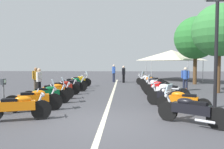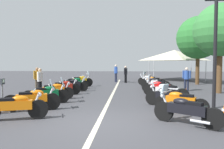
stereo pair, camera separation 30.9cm
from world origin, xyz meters
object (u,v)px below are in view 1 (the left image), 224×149
Objects in this scene: parking_meter at (3,89)px; bystander_0 at (124,73)px; roadside_tree_1 at (219,31)px; motorcycle_left_row_5 at (71,85)px; motorcycle_left_row_6 at (74,83)px; bystander_4 at (185,77)px; motorcycle_left_row_1 at (34,99)px; motorcycle_right_row_3 at (167,91)px; motorcycle_left_row_0 at (18,107)px; motorcycle_right_row_2 at (170,96)px; motorcycle_right_row_0 at (190,110)px; motorcycle_right_row_5 at (156,85)px; street_lamp_twin_globe at (217,29)px; motorcycle_right_row_4 at (160,88)px; motorcycle_left_row_3 at (54,91)px; bystander_1 at (39,79)px; motorcycle_left_row_4 at (63,87)px; bystander_3 at (36,78)px; motorcycle_right_row_6 at (154,83)px; motorcycle_left_row_7 at (79,81)px; bystander_2 at (114,72)px; motorcycle_right_row_1 at (183,101)px; traffic_cone_0 at (186,94)px; motorcycle_right_row_8 at (147,80)px; roadside_tree_0 at (196,38)px; motorcycle_right_row_7 at (151,81)px; event_tent at (172,55)px; motorcycle_left_row_2 at (47,94)px.

parking_meter is 0.82× the size of bystander_0.
motorcycle_left_row_5 is at bearing 89.75° from roadside_tree_1.
bystander_4 is at bearing -26.35° from motorcycle_left_row_6.
motorcycle_right_row_3 is at bearing 3.97° from motorcycle_left_row_1.
motorcycle_left_row_0 is at bearing -73.92° from bystander_0.
motorcycle_right_row_0 is at bearing 116.14° from motorcycle_right_row_2.
motorcycle_right_row_5 is 0.40× the size of street_lamp_twin_globe.
motorcycle_right_row_4 is 7.99m from parking_meter.
motorcycle_left_row_3 is at bearing 73.69° from motorcycle_left_row_0.
parking_meter is at bearing 53.35° from motorcycle_right_row_3.
bystander_4 is (2.21, -9.17, 0.01)m from bystander_1.
parking_meter is 4.77m from bystander_1.
motorcycle_left_row_4 is 1.05× the size of motorcycle_right_row_0.
parking_meter is at bearing 25.55° from motorcycle_right_row_0.
bystander_3 reaches higher than motorcycle_left_row_5.
motorcycle_right_row_6 is 1.22× the size of bystander_0.
motorcycle_left_row_7 is at bearing -2.15° from motorcycle_right_row_5.
motorcycle_left_row_0 is at bearing -103.57° from motorcycle_left_row_3.
motorcycle_right_row_2 is 4.34m from motorcycle_right_row_5.
motorcycle_right_row_5 is (7.02, -5.52, -0.01)m from motorcycle_left_row_0.
street_lamp_twin_globe is (-0.24, -1.83, 2.82)m from motorcycle_right_row_2.
bystander_1 is (-4.07, 1.54, 0.43)m from motorcycle_left_row_7.
bystander_1 is (-1.16, 7.09, 0.45)m from motorcycle_right_row_5.
bystander_4 is at bearing -86.30° from motorcycle_right_row_2.
bystander_2 reaches higher than parking_meter.
bystander_2 is (12.89, -2.53, 0.51)m from motorcycle_left_row_1.
motorcycle_left_row_0 is at bearing 46.62° from bystander_2.
motorcycle_right_row_1 is 3.04× the size of traffic_cone_0.
bystander_2 reaches higher than motorcycle_right_row_8.
roadside_tree_0 is at bearing 34.43° from motorcycle_left_row_0.
motorcycle_left_row_1 is 6.01m from bystander_3.
motorcycle_left_row_1 is 0.36× the size of roadside_tree_0.
motorcycle_left_row_4 reaches higher than motorcycle_left_row_3.
motorcycle_left_row_4 is 7.11m from motorcycle_right_row_7.
event_tent is at bearing 38.29° from motorcycle_left_row_1.
motorcycle_left_row_3 is 9.16m from motorcycle_right_row_8.
motorcycle_left_row_3 is 3.29× the size of traffic_cone_0.
motorcycle_right_row_7 is at bearing 42.80° from motorcycle_left_row_0.
motorcycle_left_row_1 is 1.11× the size of motorcycle_right_row_1.
motorcycle_left_row_0 is 1.17× the size of motorcycle_right_row_8.
motorcycle_left_row_0 is 4.13m from motorcycle_left_row_3.
motorcycle_right_row_4 is at bearing -50.54° from motorcycle_left_row_6.
motorcycle_right_row_2 is 0.35× the size of roadside_tree_1.
event_tent is at bearing 32.53° from motorcycle_left_row_5.
bystander_3 is at bearing 97.01° from motorcycle_left_row_2.
roadside_tree_1 reaches higher than motorcycle_left_row_5.
motorcycle_left_row_6 is 7.84m from traffic_cone_0.
motorcycle_right_row_2 is 7.24m from motorcycle_right_row_7.
bystander_4 reaches higher than motorcycle_right_row_0.
motorcycle_right_row_5 is (-1.45, -5.61, 0.00)m from motorcycle_left_row_6.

